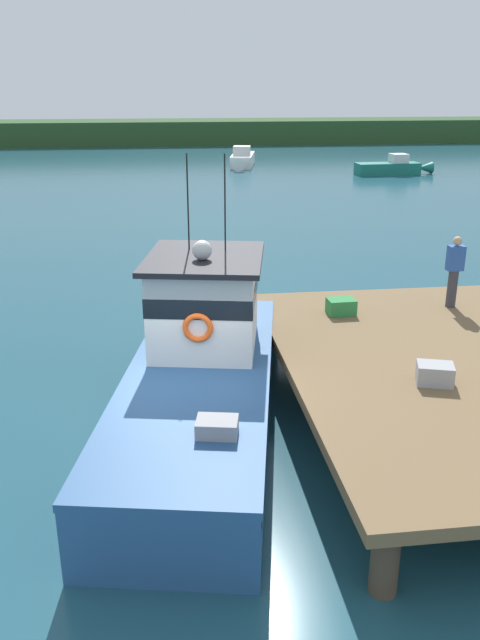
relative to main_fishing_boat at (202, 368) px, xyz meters
name	(u,v)px	position (x,y,z in m)	size (l,w,h in m)	color
ground_plane	(189,437)	(-0.31, -0.73, -1.01)	(200.00, 200.00, 0.00)	#1E4C5B
dock	(449,368)	(4.49, -0.73, 0.07)	(6.00, 9.00, 1.20)	#4C3D2D
main_fishing_boat	(202,368)	(0.00, 0.00, 0.00)	(4.01, 9.97, 4.80)	#285184
crate_stack_near_edge	(341,307)	(3.23, 2.11, 0.36)	(0.60, 0.44, 0.34)	#2D8442
crate_stack_mid_dock	(435,374)	(3.84, -1.55, 0.37)	(0.60, 0.44, 0.35)	#9E9EA3
deckhand_by_the_boat	(454,270)	(5.85, 2.28, 1.05)	(0.36, 0.22, 1.63)	#383842
moored_boat_near_channel	(242,159)	(5.93, 39.63, -0.46)	(2.56, 6.33, 1.58)	white
moored_boat_mid_harbor	(393,167)	(15.83, 33.68, -0.52)	(5.62, 1.65, 1.42)	#196B5B
far_shoreline	(158,132)	(-0.31, 61.27, 0.19)	(120.00, 8.00, 2.40)	#284723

